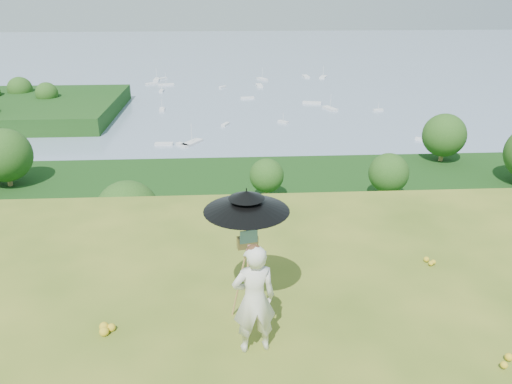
{
  "coord_description": "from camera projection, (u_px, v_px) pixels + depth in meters",
  "views": [
    {
      "loc": [
        -0.01,
        -3.59,
        4.47
      ],
      "look_at": [
        0.48,
        4.72,
        1.0
      ],
      "focal_mm": 35.0,
      "sensor_mm": 36.0,
      "label": 1
    }
  ],
  "objects": [
    {
      "name": "moored_boats",
      "position": [
        190.0,
        108.0,
        165.64
      ],
      "size": [
        140.0,
        140.0,
        0.7
      ],
      "primitive_type": null,
      "color": "silver",
      "rests_on": "bay_water"
    },
    {
      "name": "field_easel",
      "position": [
        248.0,
        276.0,
        6.9
      ],
      "size": [
        0.68,
        0.68,
        1.47
      ],
      "primitive_type": null,
      "rotation": [
        0.0,
        0.0,
        0.24
      ],
      "color": "#B0794A",
      "rests_on": "ground"
    },
    {
      "name": "painter_cap",
      "position": [
        254.0,
        249.0,
        6.05
      ],
      "size": [
        0.22,
        0.25,
        0.1
      ],
      "primitive_type": null,
      "rotation": [
        0.0,
        0.0,
        0.16
      ],
      "color": "#D97977",
      "rests_on": "painter"
    },
    {
      "name": "slope_trees",
      "position": [
        230.0,
        228.0,
        43.05
      ],
      "size": [
        110.0,
        50.0,
        6.0
      ],
      "primitive_type": null,
      "color": "#1A4314",
      "rests_on": "forest_slope"
    },
    {
      "name": "shoreline_tier",
      "position": [
        230.0,
        232.0,
        87.99
      ],
      "size": [
        170.0,
        28.0,
        8.0
      ],
      "primitive_type": "cube",
      "color": "#6D6457",
      "rests_on": "bay_water"
    },
    {
      "name": "forest_slope",
      "position": [
        233.0,
        357.0,
        48.44
      ],
      "size": [
        140.0,
        56.0,
        22.0
      ],
      "primitive_type": "cube",
      "color": "#0E350F",
      "rests_on": "bay_water"
    },
    {
      "name": "bay_water",
      "position": [
        226.0,
        71.0,
        239.22
      ],
      "size": [
        700.0,
        700.0,
        0.0
      ],
      "primitive_type": "plane",
      "color": "#7389A5",
      "rests_on": "ground"
    },
    {
      "name": "harbor_town",
      "position": [
        229.0,
        199.0,
        85.49
      ],
      "size": [
        110.0,
        22.0,
        5.0
      ],
      "primitive_type": null,
      "color": "silver",
      "rests_on": "shoreline_tier"
    },
    {
      "name": "sun_umbrella",
      "position": [
        247.0,
        217.0,
        6.59
      ],
      "size": [
        1.44,
        1.44,
        0.83
      ],
      "primitive_type": null,
      "rotation": [
        0.0,
        0.0,
        0.31
      ],
      "color": "black",
      "rests_on": "field_easel"
    },
    {
      "name": "painter",
      "position": [
        254.0,
        299.0,
        6.33
      ],
      "size": [
        0.62,
        0.46,
        1.55
      ],
      "primitive_type": "imported",
      "rotation": [
        0.0,
        0.0,
        3.31
      ],
      "color": "beige",
      "rests_on": "ground"
    }
  ]
}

